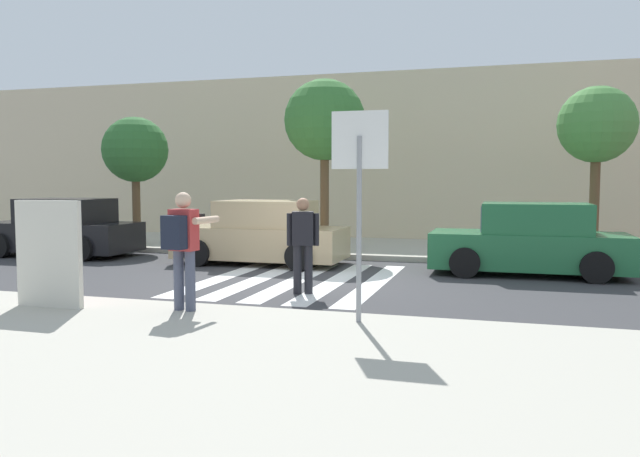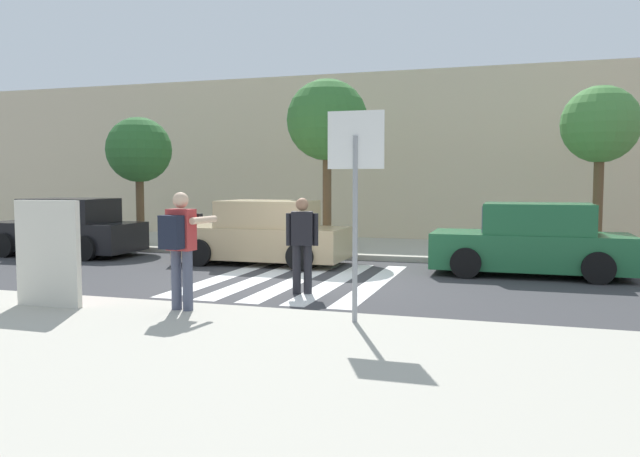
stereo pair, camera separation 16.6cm
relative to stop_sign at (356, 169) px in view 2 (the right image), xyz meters
The scene contains 19 objects.
ground_plane 4.85m from the stop_sign, 120.41° to the left, with size 120.00×120.00×0.00m, color #38383A.
sidewalk_near 3.92m from the stop_sign, 131.65° to the right, with size 60.00×6.00×0.14m, color #B2AD9E.
sidewalk_far 10.20m from the stop_sign, 102.69° to the left, with size 60.00×4.80×0.14m, color #B2AD9E.
building_facade_far 14.32m from the stop_sign, 98.82° to the left, with size 56.00×4.00×5.56m, color beige.
crosswalk_stripe_0 5.89m from the stop_sign, 133.94° to the left, with size 0.44×5.20×0.01m, color silver.
crosswalk_stripe_1 5.40m from the stop_sign, 127.24° to the left, with size 0.44×5.20×0.01m, color silver.
crosswalk_stripe_2 5.01m from the stop_sign, 119.12° to the left, with size 0.44×5.20×0.01m, color silver.
crosswalk_stripe_3 4.71m from the stop_sign, 109.48° to the left, with size 0.44×5.20×0.01m, color silver.
crosswalk_stripe_4 4.54m from the stop_sign, 98.56° to the left, with size 0.44×5.20×0.01m, color silver.
stop_sign is the anchor object (origin of this frame).
photographer_with_backpack 2.80m from the stop_sign, behind, with size 0.64×0.89×1.72m.
pedestrian_crossing 3.19m from the stop_sign, 122.78° to the left, with size 0.56×0.33×1.72m.
parked_car_black 11.41m from the stop_sign, 147.76° to the left, with size 4.10×1.92×1.55m.
parked_car_tan 7.28m from the stop_sign, 122.21° to the left, with size 4.10×1.92×1.55m.
parked_car_green 6.65m from the stop_sign, 68.40° to the left, with size 4.10×1.92×1.55m.
street_tree_west 12.01m from the stop_sign, 136.64° to the left, with size 1.94×1.94×3.78m.
street_tree_center 8.89m from the stop_sign, 109.10° to the left, with size 2.19×2.19×4.63m.
street_tree_east 9.59m from the stop_sign, 65.31° to the left, with size 1.87×1.87×4.20m.
advertising_board 4.83m from the stop_sign, behind, with size 1.10×0.11×1.60m.
Camera 2 is at (4.19, -11.75, 2.03)m, focal length 35.00 mm.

